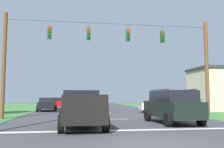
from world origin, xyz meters
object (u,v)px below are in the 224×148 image
at_px(overhead_signal_span, 111,61).
at_px(distant_car_far_parked, 60,103).
at_px(pickup_truck, 81,109).
at_px(distant_car_oncoming, 47,104).
at_px(suv_black, 172,106).
at_px(distant_car_crossing_white, 161,105).

relative_size(overhead_signal_span, distant_car_far_parked, 3.72).
distance_m(overhead_signal_span, pickup_truck, 7.09).
bearing_deg(distant_car_far_parked, overhead_signal_span, -73.43).
relative_size(overhead_signal_span, distant_car_oncoming, 3.72).
xyz_separation_m(pickup_truck, distant_car_oncoming, (-3.41, 16.09, -0.18)).
height_order(pickup_truck, distant_car_far_parked, pickup_truck).
xyz_separation_m(pickup_truck, suv_black, (5.53, 1.28, 0.09)).
xyz_separation_m(suv_black, distant_car_far_parked, (-7.82, 20.18, -0.27)).
height_order(overhead_signal_span, distant_car_crossing_white, overhead_signal_span).
distance_m(distant_car_crossing_white, distant_car_oncoming, 12.71).
xyz_separation_m(pickup_truck, distant_car_crossing_white, (8.36, 11.28, -0.18)).
height_order(suv_black, distant_car_far_parked, suv_black).
height_order(suv_black, distant_car_oncoming, suv_black).
xyz_separation_m(distant_car_crossing_white, distant_car_far_parked, (-10.65, 10.18, 0.00)).
distance_m(overhead_signal_span, distant_car_far_parked, 16.82).
height_order(distant_car_crossing_white, distant_car_oncoming, same).
distance_m(suv_black, distant_car_oncoming, 17.30).
bearing_deg(overhead_signal_span, distant_car_crossing_white, 43.00).
bearing_deg(pickup_truck, distant_car_far_parked, 96.08).
bearing_deg(distant_car_oncoming, distant_car_far_parked, 78.19).
relative_size(distant_car_crossing_white, distant_car_oncoming, 1.01).
xyz_separation_m(overhead_signal_span, distant_car_crossing_white, (5.96, 5.56, -3.61)).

